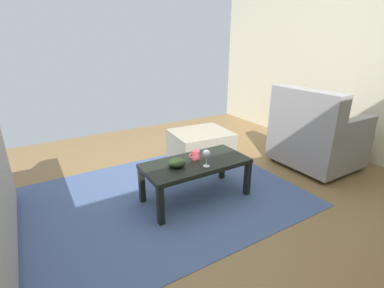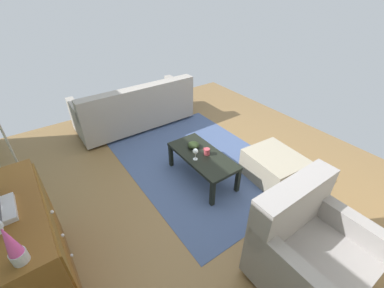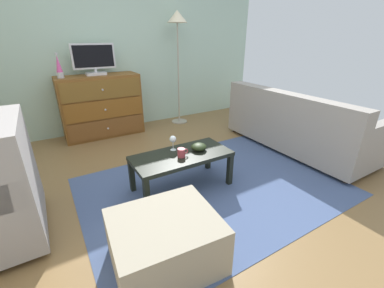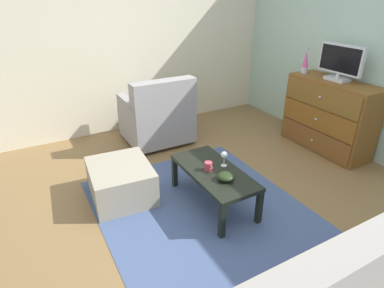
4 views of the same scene
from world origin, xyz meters
name	(u,v)px [view 2 (image 2 of 4)]	position (x,y,z in m)	size (l,w,h in m)	color
ground_plane	(196,176)	(0.00, 0.00, -0.03)	(5.36, 5.02, 0.05)	olive
area_rug	(199,162)	(0.20, -0.20, 0.00)	(2.60, 1.90, 0.01)	#43557E
dresser	(30,251)	(-0.40, 1.96, 0.47)	(1.17, 0.49, 0.94)	brown
lava_lamp	(12,245)	(-0.89, 1.91, 1.08)	(0.09, 0.09, 0.33)	#B7B7BC
coffee_table	(202,158)	(-0.08, -0.03, 0.33)	(0.99, 0.47, 0.38)	black
wine_glass	(195,152)	(-0.11, 0.10, 0.50)	(0.07, 0.07, 0.16)	silver
mug	(207,151)	(-0.10, -0.08, 0.43)	(0.11, 0.08, 0.08)	#B5404A
bowl_decorative	(193,145)	(0.12, -0.03, 0.42)	(0.16, 0.16, 0.07)	#212E15
couch_large	(135,109)	(1.77, 0.06, 0.32)	(0.85, 2.01, 0.81)	#332319
armchair	(308,250)	(-1.67, 0.06, 0.38)	(0.80, 0.85, 0.95)	#332319
ottoman	(274,167)	(-0.63, -0.81, 0.18)	(0.70, 0.60, 0.37)	gray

